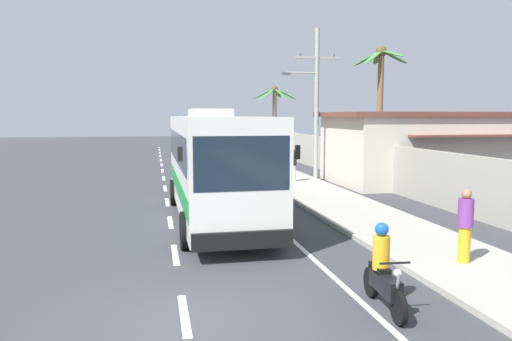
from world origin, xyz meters
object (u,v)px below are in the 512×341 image
Objects in this scene: pedestrian_midwalk at (465,224)px; utility_pole_mid at (315,101)px; coach_bus_foreground at (215,162)px; motorcycle_beside_bus at (240,170)px; motorcycle_trailing at (383,274)px; palm_third at (275,109)px; roadside_building at (466,147)px; pedestrian_near_kerb at (293,164)px; palm_second at (380,91)px.

utility_pole_mid reaches higher than pedestrian_midwalk.
utility_pole_mid is (1.49, 15.87, 3.36)m from pedestrian_midwalk.
motorcycle_beside_bus is (2.51, 9.47, -1.37)m from coach_bus_foreground.
motorcycle_trailing is 1.11× the size of pedestrian_midwalk.
roadside_building is (6.73, -16.76, -2.24)m from palm_third.
coach_bus_foreground is 6.13× the size of pedestrian_near_kerb.
utility_pole_mid reaches higher than motorcycle_trailing.
roadside_building is (14.73, 7.24, -0.09)m from coach_bus_foreground.
coach_bus_foreground is 9.89m from motorcycle_beside_bus.
motorcycle_trailing is at bearing -104.24° from utility_pole_mid.
motorcycle_trailing reaches higher than motorcycle_beside_bus.
pedestrian_midwalk is 0.25× the size of palm_second.
coach_bus_foreground is 5.48× the size of motorcycle_trailing.
pedestrian_midwalk is 0.11× the size of roadside_building.
roadside_building is at bearing -5.49° from pedestrian_midwalk.
pedestrian_near_kerb is 14.96m from pedestrian_midwalk.
pedestrian_near_kerb is 0.29× the size of palm_third.
motorcycle_trailing is 3.63m from pedestrian_midwalk.
motorcycle_beside_bus is 1.11× the size of pedestrian_midwalk.
motorcycle_trailing is (-0.38, -18.18, 0.02)m from motorcycle_beside_bus.
roadside_building is (5.36, 0.43, -2.96)m from palm_second.
motorcycle_beside_bus is at bearing -110.67° from palm_third.
coach_bus_foreground is 0.69× the size of roadside_building.
pedestrian_near_kerb is (2.66, -1.28, 0.42)m from motorcycle_beside_bus.
motorcycle_beside_bus is at bearing 38.12° from pedestrian_midwalk.
pedestrian_midwalk is (2.66, -16.23, 0.43)m from motorcycle_beside_bus.
motorcycle_beside_bus is 16.46m from pedestrian_midwalk.
motorcycle_trailing is at bearing -91.18° from motorcycle_beside_bus.
utility_pole_mid is 8.66m from roadside_building.
utility_pole_mid is 14.96m from palm_third.
pedestrian_midwalk is 14.71m from palm_second.
utility_pole_mid is 3.58m from palm_second.
palm_second is at bearing -40.21° from utility_pole_mid.
utility_pole_mid is 0.54× the size of roadside_building.
pedestrian_near_kerb is at bearing -148.40° from utility_pole_mid.
pedestrian_midwalk reaches higher than motorcycle_beside_bus.
pedestrian_midwalk is 0.29× the size of palm_third.
palm_second is at bearing -21.17° from motorcycle_beside_bus.
palm_third is (2.82, 30.77, 3.09)m from pedestrian_midwalk.
palm_third reaches higher than motorcycle_beside_bus.
motorcycle_trailing is 33.43m from palm_third.
utility_pole_mid is at bearing 75.76° from motorcycle_trailing.
pedestrian_midwalk is at bearing -38.30° from pedestrian_near_kerb.
palm_second is at bearing 11.62° from pedestrian_midwalk.
coach_bus_foreground is 1.50× the size of palm_second.
pedestrian_midwalk is at bearing -52.61° from coach_bus_foreground.
motorcycle_beside_bus is at bearing 75.14° from coach_bus_foreground.
coach_bus_foreground is 11.93m from palm_second.
palm_third is (2.83, 15.82, 3.10)m from pedestrian_near_kerb.
utility_pole_mid is at bearing 139.79° from palm_second.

